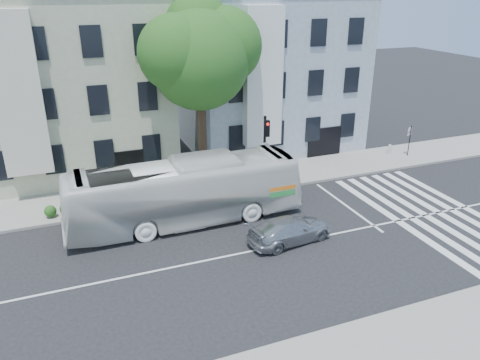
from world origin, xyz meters
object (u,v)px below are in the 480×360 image
sedan (290,230)px  traffic_signal (265,144)px  bus (185,192)px  fire_hydrant (390,149)px

sedan → traffic_signal: traffic_signal is taller
bus → traffic_signal: size_ratio=2.61×
bus → traffic_signal: 5.85m
bus → traffic_signal: traffic_signal is taller
fire_hydrant → sedan: bearing=-145.8°
bus → sedan: size_ratio=2.87×
bus → fire_hydrant: bearing=-74.9°
sedan → fire_hydrant: size_ratio=5.85×
traffic_signal → bus: bearing=-149.5°
traffic_signal → fire_hydrant: bearing=23.5°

